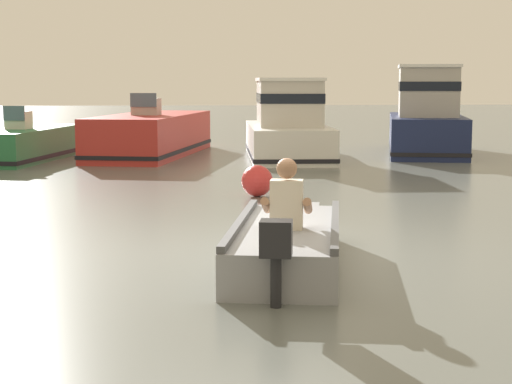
# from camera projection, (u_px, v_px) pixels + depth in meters

# --- Properties ---
(ground_plane) EXTENTS (120.00, 120.00, 0.00)m
(ground_plane) POSITION_uv_depth(u_px,v_px,m) (250.00, 252.00, 9.80)
(ground_plane) COLOR slate
(rowboat_with_person) EXTENTS (1.64, 3.72, 1.19)m
(rowboat_with_person) POSITION_uv_depth(u_px,v_px,m) (288.00, 243.00, 9.08)
(rowboat_with_person) COLOR gray
(rowboat_with_person) RESTS_ON ground
(moored_boat_green) EXTENTS (2.56, 5.03, 1.39)m
(moored_boat_green) POSITION_uv_depth(u_px,v_px,m) (25.00, 145.00, 21.20)
(moored_boat_green) COLOR #287042
(moored_boat_green) RESTS_ON ground
(moored_boat_red) EXTENTS (3.38, 6.51, 1.68)m
(moored_boat_red) POSITION_uv_depth(u_px,v_px,m) (151.00, 136.00, 22.57)
(moored_boat_red) COLOR #B72D28
(moored_boat_red) RESTS_ON ground
(moored_boat_white) EXTENTS (2.21, 5.38, 2.07)m
(moored_boat_white) POSITION_uv_depth(u_px,v_px,m) (288.00, 129.00, 21.65)
(moored_boat_white) COLOR white
(moored_boat_white) RESTS_ON ground
(moored_boat_navy) EXTENTS (3.09, 5.38, 2.42)m
(moored_boat_navy) POSITION_uv_depth(u_px,v_px,m) (427.00, 122.00, 22.81)
(moored_boat_navy) COLOR #19234C
(moored_boat_navy) RESTS_ON ground
(mooring_buoy) EXTENTS (0.54, 0.54, 0.54)m
(mooring_buoy) POSITION_uv_depth(u_px,v_px,m) (257.00, 181.00, 14.52)
(mooring_buoy) COLOR red
(mooring_buoy) RESTS_ON ground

